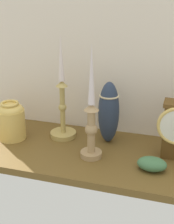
% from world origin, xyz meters
% --- Properties ---
extents(ground_plane, '(1.00, 0.36, 0.02)m').
position_xyz_m(ground_plane, '(0.00, 0.00, -0.01)').
color(ground_plane, brown).
extents(back_wall, '(1.20, 0.02, 0.65)m').
position_xyz_m(back_wall, '(0.00, 0.18, 0.33)').
color(back_wall, silver).
rests_on(back_wall, ground_plane).
extents(candlestick_tall_left, '(0.09, 0.09, 0.37)m').
position_xyz_m(candlestick_tall_left, '(-0.14, 0.07, 0.11)').
color(candlestick_tall_left, tan).
rests_on(candlestick_tall_left, ground_plane).
extents(candlestick_tall_center, '(0.07, 0.07, 0.37)m').
position_xyz_m(candlestick_tall_center, '(0.00, -0.04, 0.13)').
color(candlestick_tall_center, tan).
rests_on(candlestick_tall_center, ground_plane).
extents(brass_vase_jar, '(0.10, 0.10, 0.14)m').
position_xyz_m(brass_vase_jar, '(-0.31, 0.01, 0.07)').
color(brass_vase_jar, '#DAB457').
rests_on(brass_vase_jar, ground_plane).
extents(tall_ceramic_vase, '(0.07, 0.07, 0.22)m').
position_xyz_m(tall_ceramic_vase, '(0.03, 0.08, 0.11)').
color(tall_ceramic_vase, '#263248').
rests_on(tall_ceramic_vase, ground_plane).
extents(ivy_sprig, '(0.09, 0.06, 0.04)m').
position_xyz_m(ivy_sprig, '(0.20, -0.06, 0.02)').
color(ivy_sprig, '#416E45').
rests_on(ivy_sprig, ground_plane).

